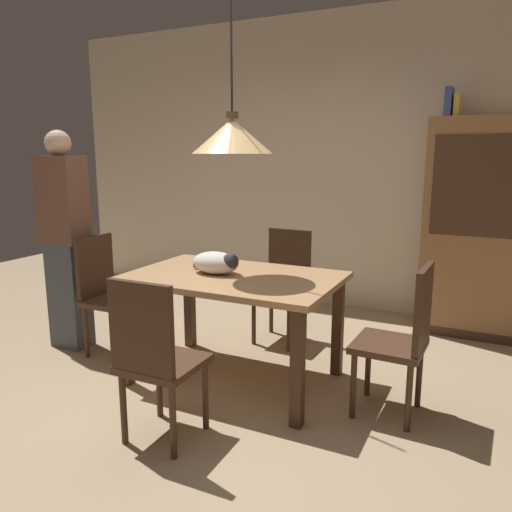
{
  "coord_description": "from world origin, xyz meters",
  "views": [
    {
      "loc": [
        1.44,
        -2.29,
        1.55
      ],
      "look_at": [
        -0.05,
        0.77,
        0.85
      ],
      "focal_mm": 34.97,
      "sensor_mm": 36.0,
      "label": 1
    }
  ],
  "objects_px": {
    "dining_table": "(234,289)",
    "person_standing": "(66,241)",
    "book_yellow_short": "(457,106)",
    "pendant_lamp": "(232,136)",
    "chair_far_back": "(284,280)",
    "chair_left_side": "(106,290)",
    "hutch_bookcase": "(492,234)",
    "book_blue_wide": "(449,103)",
    "cat_sleeping": "(217,263)",
    "chair_near_front": "(155,355)",
    "chair_right_side": "(403,335)"
  },
  "relations": [
    {
      "from": "dining_table",
      "to": "person_standing",
      "type": "height_order",
      "value": "person_standing"
    },
    {
      "from": "book_yellow_short",
      "to": "pendant_lamp",
      "type": "bearing_deg",
      "value": -124.11
    },
    {
      "from": "dining_table",
      "to": "pendant_lamp",
      "type": "distance_m",
      "value": 1.01
    },
    {
      "from": "dining_table",
      "to": "chair_far_back",
      "type": "relative_size",
      "value": 1.51
    },
    {
      "from": "chair_left_side",
      "to": "hutch_bookcase",
      "type": "xyz_separation_m",
      "value": [
        2.67,
        1.75,
        0.38
      ]
    },
    {
      "from": "chair_far_back",
      "to": "pendant_lamp",
      "type": "xyz_separation_m",
      "value": [
        -0.0,
        -0.88,
        1.15
      ]
    },
    {
      "from": "hutch_bookcase",
      "to": "pendant_lamp",
      "type": "bearing_deg",
      "value": -131.43
    },
    {
      "from": "book_blue_wide",
      "to": "chair_left_side",
      "type": "bearing_deg",
      "value": -142.11
    },
    {
      "from": "chair_far_back",
      "to": "hutch_bookcase",
      "type": "relative_size",
      "value": 0.5
    },
    {
      "from": "cat_sleeping",
      "to": "book_blue_wide",
      "type": "bearing_deg",
      "value": 54.93
    },
    {
      "from": "chair_near_front",
      "to": "pendant_lamp",
      "type": "relative_size",
      "value": 0.72
    },
    {
      "from": "chair_right_side",
      "to": "chair_left_side",
      "type": "xyz_separation_m",
      "value": [
        -2.26,
        0.0,
        0.0
      ]
    },
    {
      "from": "chair_far_back",
      "to": "pendant_lamp",
      "type": "distance_m",
      "value": 1.45
    },
    {
      "from": "cat_sleeping",
      "to": "pendant_lamp",
      "type": "relative_size",
      "value": 0.3
    },
    {
      "from": "pendant_lamp",
      "to": "person_standing",
      "type": "relative_size",
      "value": 0.75
    },
    {
      "from": "chair_left_side",
      "to": "book_yellow_short",
      "type": "height_order",
      "value": "book_yellow_short"
    },
    {
      "from": "person_standing",
      "to": "dining_table",
      "type": "bearing_deg",
      "value": 1.02
    },
    {
      "from": "book_yellow_short",
      "to": "chair_far_back",
      "type": "bearing_deg",
      "value": -143.65
    },
    {
      "from": "chair_far_back",
      "to": "book_yellow_short",
      "type": "distance_m",
      "value": 2.05
    },
    {
      "from": "chair_far_back",
      "to": "person_standing",
      "type": "bearing_deg",
      "value": -148.93
    },
    {
      "from": "dining_table",
      "to": "chair_far_back",
      "type": "distance_m",
      "value": 0.89
    },
    {
      "from": "hutch_bookcase",
      "to": "book_yellow_short",
      "type": "relative_size",
      "value": 9.25
    },
    {
      "from": "chair_near_front",
      "to": "pendant_lamp",
      "type": "xyz_separation_m",
      "value": [
        -0.0,
        0.88,
        1.15
      ]
    },
    {
      "from": "book_blue_wide",
      "to": "book_yellow_short",
      "type": "height_order",
      "value": "book_blue_wide"
    },
    {
      "from": "book_blue_wide",
      "to": "chair_far_back",
      "type": "bearing_deg",
      "value": -142.08
    },
    {
      "from": "chair_right_side",
      "to": "hutch_bookcase",
      "type": "relative_size",
      "value": 0.5
    },
    {
      "from": "cat_sleeping",
      "to": "chair_near_front",
      "type": "bearing_deg",
      "value": -82.07
    },
    {
      "from": "chair_left_side",
      "to": "hutch_bookcase",
      "type": "height_order",
      "value": "hutch_bookcase"
    },
    {
      "from": "chair_right_side",
      "to": "hutch_bookcase",
      "type": "xyz_separation_m",
      "value": [
        0.41,
        1.75,
        0.38
      ]
    },
    {
      "from": "chair_near_front",
      "to": "chair_left_side",
      "type": "relative_size",
      "value": 1.0
    },
    {
      "from": "chair_near_front",
      "to": "chair_left_side",
      "type": "distance_m",
      "value": 1.43
    },
    {
      "from": "cat_sleeping",
      "to": "pendant_lamp",
      "type": "bearing_deg",
      "value": 7.56
    },
    {
      "from": "chair_right_side",
      "to": "person_standing",
      "type": "height_order",
      "value": "person_standing"
    },
    {
      "from": "cat_sleeping",
      "to": "person_standing",
      "type": "xyz_separation_m",
      "value": [
        -1.38,
        -0.01,
        0.05
      ]
    },
    {
      "from": "chair_left_side",
      "to": "person_standing",
      "type": "xyz_separation_m",
      "value": [
        -0.37,
        -0.03,
        0.36
      ]
    },
    {
      "from": "dining_table",
      "to": "chair_near_front",
      "type": "height_order",
      "value": "chair_near_front"
    },
    {
      "from": "chair_near_front",
      "to": "chair_far_back",
      "type": "bearing_deg",
      "value": 89.91
    },
    {
      "from": "dining_table",
      "to": "book_yellow_short",
      "type": "height_order",
      "value": "book_yellow_short"
    },
    {
      "from": "hutch_bookcase",
      "to": "chair_right_side",
      "type": "bearing_deg",
      "value": -103.24
    },
    {
      "from": "chair_near_front",
      "to": "chair_far_back",
      "type": "distance_m",
      "value": 1.76
    },
    {
      "from": "chair_near_front",
      "to": "person_standing",
      "type": "xyz_separation_m",
      "value": [
        -1.5,
        0.85,
        0.36
      ]
    },
    {
      "from": "chair_near_front",
      "to": "chair_far_back",
      "type": "height_order",
      "value": "same"
    },
    {
      "from": "chair_far_back",
      "to": "hutch_bookcase",
      "type": "xyz_separation_m",
      "value": [
        1.54,
        0.87,
        0.38
      ]
    },
    {
      "from": "chair_right_side",
      "to": "cat_sleeping",
      "type": "distance_m",
      "value": 1.29
    },
    {
      "from": "book_blue_wide",
      "to": "person_standing",
      "type": "relative_size",
      "value": 0.14
    },
    {
      "from": "dining_table",
      "to": "chair_left_side",
      "type": "relative_size",
      "value": 1.51
    },
    {
      "from": "chair_right_side",
      "to": "chair_left_side",
      "type": "relative_size",
      "value": 1.0
    },
    {
      "from": "chair_near_front",
      "to": "pendant_lamp",
      "type": "bearing_deg",
      "value": 90.05
    },
    {
      "from": "chair_far_back",
      "to": "chair_right_side",
      "type": "xyz_separation_m",
      "value": [
        1.12,
        -0.88,
        0.0
      ]
    },
    {
      "from": "hutch_bookcase",
      "to": "book_blue_wide",
      "type": "relative_size",
      "value": 7.71
    }
  ]
}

